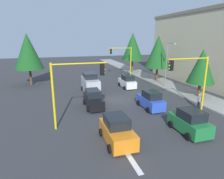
# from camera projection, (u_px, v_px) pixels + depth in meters

# --- Properties ---
(ground_plane) EXTENTS (120.00, 120.00, 0.00)m
(ground_plane) POSITION_uv_depth(u_px,v_px,m) (117.00, 100.00, 24.19)
(ground_plane) COLOR #353538
(sidewalk_kerb) EXTENTS (80.00, 4.00, 0.15)m
(sidewalk_kerb) POSITION_uv_depth(u_px,v_px,m) (168.00, 85.00, 31.74)
(sidewalk_kerb) COLOR gray
(sidewalk_kerb) RESTS_ON ground
(lane_arrow_near) EXTENTS (2.40, 1.10, 1.10)m
(lane_arrow_near) POSITION_uv_depth(u_px,v_px,m) (129.00, 156.00, 12.70)
(lane_arrow_near) COLOR silver
(lane_arrow_near) RESTS_ON ground
(apartment_block) EXTENTS (23.14, 9.30, 11.78)m
(apartment_block) POSITION_uv_depth(u_px,v_px,m) (211.00, 48.00, 32.82)
(apartment_block) COLOR #C6B793
(apartment_block) RESTS_ON ground
(traffic_signal_near_left) EXTENTS (0.36, 4.59, 5.71)m
(traffic_signal_near_left) POSITION_uv_depth(u_px,v_px,m) (191.00, 74.00, 19.20)
(traffic_signal_near_left) COLOR yellow
(traffic_signal_near_left) RESTS_ON ground
(traffic_signal_far_left) EXTENTS (0.36, 4.59, 5.75)m
(traffic_signal_far_left) POSITION_uv_depth(u_px,v_px,m) (122.00, 56.00, 37.68)
(traffic_signal_far_left) COLOR yellow
(traffic_signal_far_left) RESTS_ON ground
(traffic_signal_near_right) EXTENTS (0.36, 4.59, 5.64)m
(traffic_signal_near_right) POSITION_uv_depth(u_px,v_px,m) (75.00, 82.00, 16.01)
(traffic_signal_near_right) COLOR yellow
(traffic_signal_near_right) RESTS_ON ground
(street_lamp_curbside) EXTENTS (2.15, 0.28, 7.00)m
(street_lamp_curbside) POSITION_uv_depth(u_px,v_px,m) (168.00, 60.00, 28.99)
(street_lamp_curbside) COLOR slate
(street_lamp_curbside) RESTS_ON ground
(tree_opposite_side) EXTENTS (4.52, 4.52, 8.28)m
(tree_opposite_side) POSITION_uv_depth(u_px,v_px,m) (28.00, 51.00, 30.78)
(tree_opposite_side) COLOR brown
(tree_opposite_side) RESTS_ON ground
(tree_roadside_far) EXTENTS (4.69, 4.69, 8.60)m
(tree_roadside_far) POSITION_uv_depth(u_px,v_px,m) (133.00, 47.00, 42.04)
(tree_roadside_far) COLOR brown
(tree_roadside_far) RESTS_ON ground
(tree_roadside_mid) EXTENTS (4.35, 4.35, 7.95)m
(tree_roadside_mid) POSITION_uv_depth(u_px,v_px,m) (158.00, 52.00, 33.05)
(tree_roadside_mid) COLOR brown
(tree_roadside_mid) RESTS_ON ground
(tree_roadside_near) EXTENTS (3.42, 3.42, 6.21)m
(tree_roadside_near) POSITION_uv_depth(u_px,v_px,m) (202.00, 66.00, 24.24)
(tree_roadside_near) COLOR brown
(tree_roadside_near) RESTS_ON ground
(delivery_van_silver) EXTENTS (4.80, 2.22, 2.77)m
(delivery_van_silver) POSITION_uv_depth(u_px,v_px,m) (90.00, 84.00, 27.30)
(delivery_van_silver) COLOR #B2B5BA
(delivery_van_silver) RESTS_ON ground
(car_blue) EXTENTS (3.86, 1.93, 1.98)m
(car_blue) POSITION_uv_depth(u_px,v_px,m) (151.00, 100.00, 21.15)
(car_blue) COLOR blue
(car_blue) RESTS_ON ground
(car_black) EXTENTS (4.06, 1.94, 1.98)m
(car_black) POSITION_uv_depth(u_px,v_px,m) (93.00, 99.00, 21.52)
(car_black) COLOR black
(car_black) RESTS_ON ground
(car_green) EXTENTS (3.64, 2.11, 1.98)m
(car_green) POSITION_uv_depth(u_px,v_px,m) (190.00, 122.00, 15.73)
(car_green) COLOR #1E7238
(car_green) RESTS_ON ground
(car_orange) EXTENTS (3.95, 2.11, 1.98)m
(car_orange) POSITION_uv_depth(u_px,v_px,m) (117.00, 130.00, 14.30)
(car_orange) COLOR orange
(car_orange) RESTS_ON ground
(car_white) EXTENTS (3.88, 1.95, 1.98)m
(car_white) POSITION_uv_depth(u_px,v_px,m) (127.00, 82.00, 30.08)
(car_white) COLOR white
(car_white) RESTS_ON ground
(pedestrian_crossing) EXTENTS (0.40, 0.24, 1.70)m
(pedestrian_crossing) POSITION_uv_depth(u_px,v_px,m) (199.00, 101.00, 20.92)
(pedestrian_crossing) COLOR #262638
(pedestrian_crossing) RESTS_ON ground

